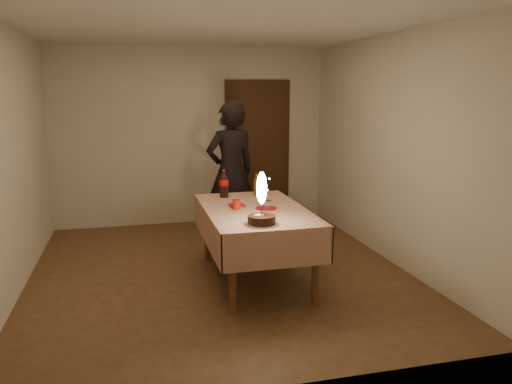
# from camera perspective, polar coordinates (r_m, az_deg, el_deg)

# --- Properties ---
(ground) EXTENTS (4.00, 4.50, 0.01)m
(ground) POSITION_cam_1_polar(r_m,az_deg,el_deg) (5.57, -4.17, -9.10)
(ground) COLOR brown
(ground) RESTS_ON ground
(room_shell) EXTENTS (4.04, 4.54, 2.62)m
(room_shell) POSITION_cam_1_polar(r_m,az_deg,el_deg) (5.30, -4.21, 8.21)
(room_shell) COLOR beige
(room_shell) RESTS_ON ground
(dining_table) EXTENTS (1.02, 1.72, 0.77)m
(dining_table) POSITION_cam_1_polar(r_m,az_deg,el_deg) (5.15, -0.14, -2.99)
(dining_table) COLOR brown
(dining_table) RESTS_ON ground
(birthday_cake) EXTENTS (0.32, 0.32, 0.48)m
(birthday_cake) POSITION_cam_1_polar(r_m,az_deg,el_deg) (4.48, 0.65, -2.11)
(birthday_cake) COLOR white
(birthday_cake) RESTS_ON dining_table
(red_plate) EXTENTS (0.22, 0.22, 0.01)m
(red_plate) POSITION_cam_1_polar(r_m,az_deg,el_deg) (5.11, 1.17, -1.87)
(red_plate) COLOR #B00C21
(red_plate) RESTS_ON dining_table
(red_cup) EXTENTS (0.08, 0.08, 0.10)m
(red_cup) POSITION_cam_1_polar(r_m,az_deg,el_deg) (5.07, -2.24, -1.46)
(red_cup) COLOR #AD1C0C
(red_cup) RESTS_ON dining_table
(clear_cup) EXTENTS (0.07, 0.07, 0.09)m
(clear_cup) POSITION_cam_1_polar(r_m,az_deg,el_deg) (5.07, 1.41, -1.49)
(clear_cup) COLOR white
(clear_cup) RESTS_ON dining_table
(napkin_stack) EXTENTS (0.15, 0.15, 0.02)m
(napkin_stack) POSITION_cam_1_polar(r_m,az_deg,el_deg) (5.22, -2.20, -1.52)
(napkin_stack) COLOR #AB1321
(napkin_stack) RESTS_ON dining_table
(cola_bottle) EXTENTS (0.10, 0.10, 0.32)m
(cola_bottle) POSITION_cam_1_polar(r_m,az_deg,el_deg) (5.65, -3.68, 0.93)
(cola_bottle) COLOR black
(cola_bottle) RESTS_ON dining_table
(amber_bottle_right) EXTENTS (0.06, 0.06, 0.25)m
(amber_bottle_right) POSITION_cam_1_polar(r_m,az_deg,el_deg) (5.75, 0.04, 0.77)
(amber_bottle_right) COLOR #59380F
(amber_bottle_right) RESTS_ON dining_table
(photographer) EXTENTS (0.76, 0.60, 1.84)m
(photographer) POSITION_cam_1_polar(r_m,az_deg,el_deg) (6.47, -2.92, 2.26)
(photographer) COLOR black
(photographer) RESTS_ON ground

